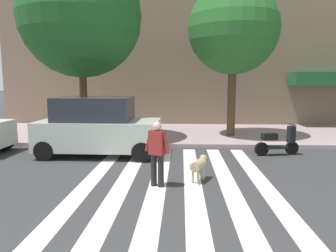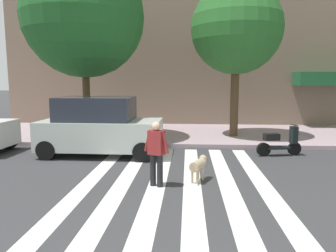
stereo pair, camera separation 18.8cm
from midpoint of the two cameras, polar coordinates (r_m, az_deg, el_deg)
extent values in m
plane|color=#353538|center=(7.41, -0.17, -12.78)|extent=(160.00, 160.00, 0.00)
cube|color=#A78F97|center=(15.67, 1.87, -1.37)|extent=(80.00, 6.00, 0.15)
cube|color=silver|center=(7.80, -15.54, -11.97)|extent=(0.45, 10.48, 0.01)
cube|color=silver|center=(7.56, -8.92, -12.41)|extent=(0.45, 10.48, 0.01)
cube|color=silver|center=(7.42, -1.95, -12.70)|extent=(0.45, 10.48, 0.01)
cube|color=silver|center=(7.40, 5.18, -12.81)|extent=(0.45, 10.48, 0.01)
cube|color=silver|center=(7.48, 12.27, -12.73)|extent=(0.45, 10.48, 0.01)
cube|color=silver|center=(7.66, 19.10, -12.48)|extent=(0.45, 10.48, 0.01)
cylinder|color=black|center=(13.94, -26.17, -2.31)|extent=(0.67, 0.24, 0.66)
cube|color=#B6C0B7|center=(11.64, -11.34, -1.43)|extent=(4.26, 2.06, 1.00)
cube|color=#232833|center=(11.58, -12.27, 3.04)|extent=(2.63, 1.79, 0.82)
cylinder|color=black|center=(12.26, -2.74, -2.80)|extent=(0.66, 0.23, 0.66)
cylinder|color=black|center=(10.50, -4.02, -4.65)|extent=(0.66, 0.23, 0.66)
cylinder|color=black|center=(13.09, -17.09, -2.46)|extent=(0.66, 0.23, 0.66)
cylinder|color=black|center=(11.45, -20.44, -4.08)|extent=(0.66, 0.23, 0.66)
cylinder|color=black|center=(12.32, 21.99, -3.76)|extent=(0.49, 0.19, 0.48)
cylinder|color=black|center=(11.80, 17.10, -4.02)|extent=(0.50, 0.23, 0.48)
cube|color=black|center=(12.02, 19.40, -3.67)|extent=(0.85, 0.46, 0.08)
cube|color=black|center=(11.84, 18.40, -1.83)|extent=(0.57, 0.39, 0.24)
cube|color=black|center=(12.21, 21.91, -1.47)|extent=(0.25, 0.31, 0.60)
cylinder|color=black|center=(12.16, 22.00, 0.16)|extent=(0.13, 0.50, 0.04)
cylinder|color=#4C3823|center=(14.14, -13.95, 5.32)|extent=(0.31, 0.31, 3.74)
sphere|color=#1E5623|center=(14.37, -14.42, 18.38)|extent=(5.03, 5.03, 5.03)
cylinder|color=#4C3823|center=(14.73, 12.13, 5.32)|extent=(0.37, 0.37, 3.66)
sphere|color=#286628|center=(14.89, 12.48, 16.64)|extent=(3.99, 3.99, 3.99)
cylinder|color=black|center=(8.14, -2.02, -7.82)|extent=(0.20, 0.20, 0.82)
cylinder|color=black|center=(8.04, -0.78, -8.01)|extent=(0.20, 0.20, 0.82)
cube|color=maroon|center=(7.92, -1.42, -2.97)|extent=(0.45, 0.38, 0.60)
cylinder|color=maroon|center=(8.04, -2.91, -2.60)|extent=(0.24, 0.17, 0.57)
cylinder|color=maroon|center=(7.80, 0.11, -2.91)|extent=(0.24, 0.17, 0.57)
sphere|color=beige|center=(7.86, -1.43, -0.03)|extent=(0.29, 0.29, 0.22)
cylinder|color=tan|center=(8.47, 5.98, -6.94)|extent=(0.47, 0.61, 0.26)
sphere|color=tan|center=(8.77, 6.88, -5.77)|extent=(0.27, 0.27, 0.20)
cylinder|color=tan|center=(8.12, 4.96, -7.22)|extent=(0.13, 0.23, 0.16)
cylinder|color=tan|center=(8.75, 6.01, -8.43)|extent=(0.07, 0.07, 0.32)
cylinder|color=tan|center=(8.70, 6.87, -8.54)|extent=(0.07, 0.07, 0.32)
cylinder|color=tan|center=(8.40, 4.99, -9.11)|extent=(0.07, 0.07, 0.32)
cylinder|color=tan|center=(8.35, 5.89, -9.23)|extent=(0.07, 0.07, 0.32)
camera|label=1|loc=(0.09, -89.39, 0.09)|focal=34.20mm
camera|label=2|loc=(0.09, 90.61, -0.09)|focal=34.20mm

